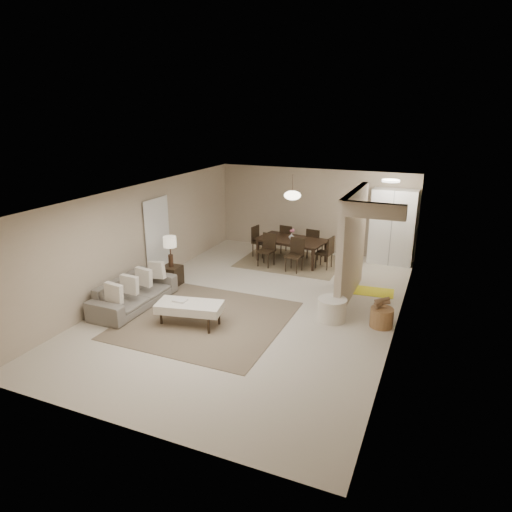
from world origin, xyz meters
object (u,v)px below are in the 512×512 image
at_px(side_table, 172,276).
at_px(wicker_basket, 382,317).
at_px(ottoman_bench, 190,307).
at_px(round_pouf, 332,310).
at_px(pantry_cabinet, 392,227).
at_px(sofa, 134,293).
at_px(dining_table, 291,251).

bearing_deg(side_table, wicker_basket, -3.35).
bearing_deg(ottoman_bench, round_pouf, 15.38).
bearing_deg(round_pouf, pantry_cabinet, 81.77).
distance_m(ottoman_bench, round_pouf, 2.91).
relative_size(side_table, wicker_basket, 1.06).
xyz_separation_m(ottoman_bench, side_table, (-1.54, 1.72, -0.14)).
xyz_separation_m(side_table, round_pouf, (4.14, -0.40, -0.01)).
relative_size(sofa, dining_table, 1.15).
distance_m(sofa, side_table, 1.42).
height_order(pantry_cabinet, side_table, pantry_cabinet).
bearing_deg(ottoman_bench, dining_table, 70.87).
bearing_deg(side_table, sofa, -92.02).
bearing_deg(dining_table, wicker_basket, -38.21).
relative_size(ottoman_bench, wicker_basket, 3.06).
distance_m(pantry_cabinet, wicker_basket, 4.25).
bearing_deg(pantry_cabinet, round_pouf, -98.23).
relative_size(pantry_cabinet, wicker_basket, 4.57).
xyz_separation_m(sofa, round_pouf, (4.19, 1.02, -0.09)).
distance_m(ottoman_bench, dining_table, 4.59).
height_order(pantry_cabinet, sofa, pantry_cabinet).
xyz_separation_m(round_pouf, dining_table, (-1.99, 3.24, 0.10)).
height_order(round_pouf, dining_table, dining_table).
bearing_deg(round_pouf, ottoman_bench, -153.06).
distance_m(pantry_cabinet, dining_table, 2.88).
bearing_deg(side_table, pantry_cabinet, 39.03).
xyz_separation_m(pantry_cabinet, round_pouf, (-0.61, -4.25, -0.82)).
relative_size(pantry_cabinet, dining_table, 1.10).
distance_m(side_table, wicker_basket, 5.13).
bearing_deg(sofa, side_table, -2.11).
xyz_separation_m(sofa, wicker_basket, (5.18, 1.12, -0.12)).
relative_size(wicker_basket, dining_table, 0.24).
relative_size(pantry_cabinet, sofa, 0.96).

